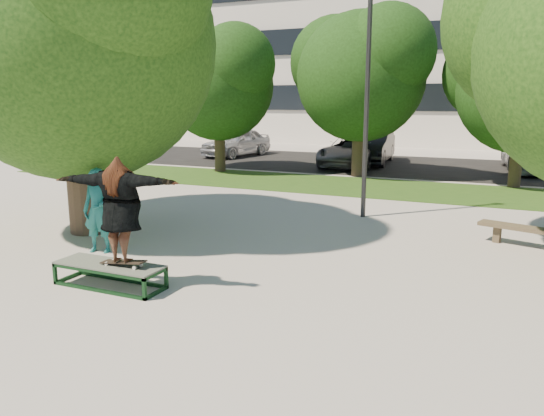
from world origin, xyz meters
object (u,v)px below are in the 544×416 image
at_px(grind_box, 110,275).
at_px(car_silver_a, 237,142).
at_px(tree_left, 76,26).
at_px(lamppost, 367,89).
at_px(car_grey, 352,152).
at_px(car_dark, 370,146).
at_px(bystander, 98,211).
at_px(car_silver_b, 534,152).

bearing_deg(grind_box, car_silver_a, 111.75).
height_order(tree_left, car_silver_a, tree_left).
xyz_separation_m(lamppost, grind_box, (-2.39, -6.62, -2.96)).
relative_size(lamppost, grind_box, 3.39).
xyz_separation_m(tree_left, car_grey, (2.29, 13.66, -3.76)).
distance_m(tree_left, car_silver_a, 16.40).
height_order(lamppost, car_grey, lamppost).
bearing_deg(car_dark, tree_left, -105.43).
bearing_deg(car_silver_a, grind_box, -58.07).
bearing_deg(lamppost, tree_left, -143.58).
distance_m(tree_left, lamppost, 6.70).
distance_m(bystander, car_grey, 14.93).
bearing_deg(grind_box, car_silver_b, 69.87).
xyz_separation_m(lamppost, car_dark, (-2.54, 11.13, -2.34)).
bearing_deg(grind_box, lamppost, 70.15).
distance_m(tree_left, bystander, 4.06).
height_order(grind_box, car_grey, car_grey).
height_order(bystander, car_silver_a, bystander).
bearing_deg(car_silver_b, car_grey, -173.00).
distance_m(lamppost, car_dark, 11.66).
relative_size(grind_box, bystander, 1.10).
bearing_deg(car_grey, grind_box, -88.27).
bearing_deg(grind_box, tree_left, 136.98).
height_order(tree_left, car_dark, tree_left).
relative_size(grind_box, car_dark, 0.37).
bearing_deg(car_silver_a, car_grey, -4.44).
xyz_separation_m(tree_left, car_silver_a, (-4.32, 15.39, -3.69)).
height_order(car_dark, car_grey, car_dark).
height_order(car_silver_a, car_silver_b, car_silver_b).
xyz_separation_m(lamppost, car_grey, (-3.00, 9.76, -2.49)).
bearing_deg(car_silver_a, tree_left, -64.15).
height_order(car_silver_a, car_dark, car_dark).
bearing_deg(car_grey, bystander, -93.78).
height_order(tree_left, lamppost, tree_left).
bearing_deg(lamppost, car_silver_a, 129.93).
relative_size(car_silver_a, car_dark, 0.87).
xyz_separation_m(car_silver_a, car_silver_b, (13.81, -0.11, 0.05)).
bearing_deg(bystander, grind_box, -59.64).
bearing_deg(lamppost, car_silver_b, 69.70).
bearing_deg(lamppost, bystander, -127.00).
bearing_deg(car_silver_a, bystander, -60.81).
xyz_separation_m(car_dark, car_grey, (-0.46, -1.38, -0.15)).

